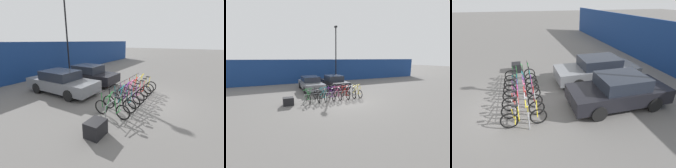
# 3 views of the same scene
# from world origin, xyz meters

# --- Properties ---
(ground_plane) EXTENTS (120.00, 120.00, 0.00)m
(ground_plane) POSITION_xyz_m (0.00, 0.00, 0.00)
(ground_plane) COLOR #605E5B
(hoarding_wall) EXTENTS (36.00, 0.16, 3.06)m
(hoarding_wall) POSITION_xyz_m (0.00, 9.50, 1.53)
(hoarding_wall) COLOR navy
(hoarding_wall) RESTS_ON ground
(bike_rack) EXTENTS (4.71, 0.04, 0.57)m
(bike_rack) POSITION_xyz_m (-0.60, 0.68, 0.50)
(bike_rack) COLOR gray
(bike_rack) RESTS_ON ground
(bicycle_green) EXTENTS (0.68, 1.71, 1.05)m
(bicycle_green) POSITION_xyz_m (-2.69, 0.53, 0.38)
(bicycle_green) COLOR black
(bicycle_green) RESTS_ON ground
(bicycle_black) EXTENTS (0.68, 1.71, 1.05)m
(bicycle_black) POSITION_xyz_m (-2.03, 0.53, 0.38)
(bicycle_black) COLOR black
(bicycle_black) RESTS_ON ground
(bicycle_teal) EXTENTS (0.68, 1.71, 1.05)m
(bicycle_teal) POSITION_xyz_m (-1.50, 0.53, 0.38)
(bicycle_teal) COLOR black
(bicycle_teal) RESTS_ON ground
(bicycle_purple) EXTENTS (0.68, 1.71, 1.05)m
(bicycle_purple) POSITION_xyz_m (-0.87, 0.53, 0.38)
(bicycle_purple) COLOR black
(bicycle_purple) RESTS_ON ground
(bicycle_pink) EXTENTS (0.68, 1.71, 1.05)m
(bicycle_pink) POSITION_xyz_m (-0.32, 0.53, 0.38)
(bicycle_pink) COLOR black
(bicycle_pink) RESTS_ON ground
(bicycle_red) EXTENTS (0.68, 1.71, 1.05)m
(bicycle_red) POSITION_xyz_m (0.36, 0.53, 0.38)
(bicycle_red) COLOR black
(bicycle_red) RESTS_ON ground
(bicycle_silver) EXTENTS (0.68, 1.71, 1.05)m
(bicycle_silver) POSITION_xyz_m (0.91, 0.53, 0.38)
(bicycle_silver) COLOR black
(bicycle_silver) RESTS_ON ground
(bicycle_yellow) EXTENTS (0.68, 1.71, 1.05)m
(bicycle_yellow) POSITION_xyz_m (1.48, 0.53, 0.38)
(bicycle_yellow) COLOR black
(bicycle_yellow) RESTS_ON ground
(car_grey) EXTENTS (1.91, 4.59, 1.40)m
(car_grey) POSITION_xyz_m (-1.51, 4.72, 0.69)
(car_grey) COLOR slate
(car_grey) RESTS_ON ground
(car_black) EXTENTS (1.91, 4.30, 1.40)m
(car_black) POSITION_xyz_m (1.02, 4.59, 0.69)
(car_black) COLOR black
(car_black) RESTS_ON ground
(lamp_post) EXTENTS (0.24, 0.44, 7.33)m
(lamp_post) POSITION_xyz_m (2.87, 8.50, 4.03)
(lamp_post) COLOR black
(lamp_post) RESTS_ON ground
(cargo_crate) EXTENTS (0.70, 0.56, 0.55)m
(cargo_crate) POSITION_xyz_m (-4.11, 0.34, 0.28)
(cargo_crate) COLOR black
(cargo_crate) RESTS_ON ground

